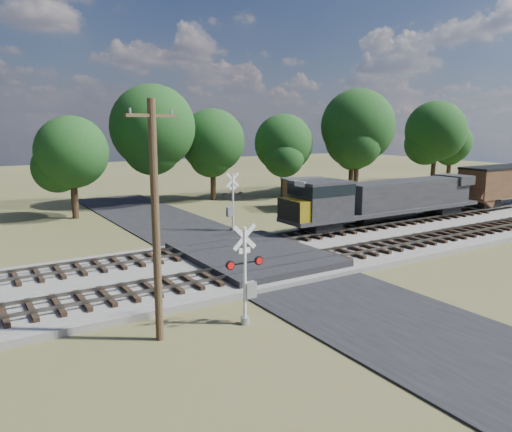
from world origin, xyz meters
TOP-DOWN VIEW (x-y plane):
  - ground at (0.00, 0.00)m, footprint 160.00×160.00m
  - ballast_bed at (10.00, 0.50)m, footprint 140.00×10.00m
  - road at (0.00, 0.00)m, footprint 7.00×60.00m
  - crossing_panel at (0.00, 0.50)m, footprint 7.00×9.00m
  - track_near at (3.12, -2.00)m, footprint 140.00×2.60m
  - track_far at (3.12, 3.00)m, footprint 140.00×2.60m
  - crossing_signal_near at (-4.91, -6.98)m, footprint 1.62×0.35m
  - crossing_signal_far at (2.97, 8.24)m, footprint 1.74×0.38m
  - utility_pole at (-8.35, -6.57)m, footprint 2.04×0.74m
  - equipment_shed at (13.65, 13.00)m, footprint 5.06×5.06m
  - treeline at (7.99, 19.88)m, footprint 82.76×12.56m

SIDE VIEW (x-z plane):
  - ground at x=0.00m, z-range 0.00..0.00m
  - road at x=0.00m, z-range 0.00..0.08m
  - ballast_bed at x=10.00m, z-range 0.00..0.30m
  - crossing_panel at x=0.00m, z-range 0.01..0.62m
  - track_near at x=3.12m, z-range 0.25..0.58m
  - track_far at x=3.12m, z-range 0.25..0.58m
  - equipment_shed at x=13.65m, z-range 0.02..2.79m
  - crossing_signal_near at x=-4.91m, z-range -0.34..3.67m
  - crossing_signal_far at x=2.97m, z-range -0.36..3.95m
  - utility_pole at x=-8.35m, z-range 0.26..8.84m
  - treeline at x=7.99m, z-range 0.78..12.30m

